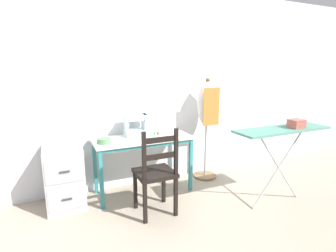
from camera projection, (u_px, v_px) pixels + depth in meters
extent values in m
plane|color=tan|center=(151.00, 200.00, 3.11)|extent=(14.00, 14.00, 0.00)
cube|color=silver|center=(134.00, 89.00, 3.33)|extent=(10.00, 0.05, 2.55)
cube|color=silver|center=(143.00, 139.00, 3.18)|extent=(1.19, 0.50, 0.02)
cube|color=teal|center=(149.00, 146.00, 3.00)|extent=(1.11, 0.03, 0.04)
cube|color=teal|center=(101.00, 180.00, 2.85)|extent=(0.04, 0.04, 0.68)
cube|color=teal|center=(191.00, 165.00, 3.29)|extent=(0.04, 0.04, 0.68)
cube|color=teal|center=(95.00, 167.00, 3.22)|extent=(0.04, 0.04, 0.68)
cube|color=teal|center=(176.00, 155.00, 3.66)|extent=(0.04, 0.04, 0.68)
cube|color=silver|center=(138.00, 133.00, 3.26)|extent=(0.32, 0.18, 0.08)
cube|color=silver|center=(146.00, 121.00, 3.28)|extent=(0.09, 0.15, 0.19)
cube|color=silver|center=(136.00, 117.00, 3.21)|extent=(0.28, 0.13, 0.07)
cube|color=silver|center=(126.00, 126.00, 3.18)|extent=(0.04, 0.10, 0.12)
cylinder|color=#B22D2D|center=(150.00, 121.00, 3.30)|extent=(0.02, 0.06, 0.06)
cylinder|color=#99999E|center=(146.00, 113.00, 3.26)|extent=(0.01, 0.01, 0.02)
cylinder|color=#56895B|center=(104.00, 141.00, 2.93)|extent=(0.15, 0.15, 0.06)
cylinder|color=#2F4B32|center=(104.00, 139.00, 2.93)|extent=(0.12, 0.12, 0.01)
cube|color=silver|center=(181.00, 135.00, 3.31)|extent=(0.11, 0.03, 0.00)
cube|color=silver|center=(181.00, 135.00, 3.30)|extent=(0.12, 0.02, 0.00)
torus|color=#DB511E|center=(176.00, 135.00, 3.27)|extent=(0.03, 0.03, 0.01)
torus|color=#DB511E|center=(176.00, 135.00, 3.27)|extent=(0.03, 0.03, 0.01)
cylinder|color=green|center=(155.00, 133.00, 3.30)|extent=(0.03, 0.03, 0.04)
cylinder|color=beige|center=(155.00, 132.00, 3.30)|extent=(0.03, 0.03, 0.00)
cylinder|color=beige|center=(155.00, 135.00, 3.31)|extent=(0.03, 0.03, 0.00)
cylinder|color=red|center=(158.00, 133.00, 3.30)|extent=(0.03, 0.03, 0.04)
cylinder|color=beige|center=(158.00, 132.00, 3.30)|extent=(0.03, 0.03, 0.00)
cylinder|color=beige|center=(158.00, 135.00, 3.31)|extent=(0.03, 0.03, 0.00)
cube|color=black|center=(155.00, 173.00, 2.76)|extent=(0.40, 0.38, 0.04)
cube|color=black|center=(135.00, 190.00, 2.89)|extent=(0.04, 0.04, 0.43)
cube|color=black|center=(164.00, 185.00, 3.02)|extent=(0.04, 0.04, 0.43)
cube|color=black|center=(145.00, 203.00, 2.60)|extent=(0.04, 0.04, 0.43)
cube|color=black|center=(176.00, 197.00, 2.74)|extent=(0.04, 0.04, 0.43)
cube|color=black|center=(144.00, 156.00, 2.50)|extent=(0.04, 0.04, 0.48)
cube|color=black|center=(176.00, 152.00, 2.63)|extent=(0.04, 0.04, 0.48)
cube|color=black|center=(160.00, 140.00, 2.53)|extent=(0.34, 0.02, 0.06)
cube|color=black|center=(160.00, 156.00, 2.57)|extent=(0.34, 0.02, 0.06)
cube|color=#B7B7BC|center=(64.00, 177.00, 2.91)|extent=(0.40, 0.46, 0.69)
cube|color=#A8A8AD|center=(65.00, 172.00, 2.67)|extent=(0.37, 0.01, 0.25)
cube|color=#333338|center=(65.00, 172.00, 2.66)|extent=(0.10, 0.01, 0.02)
cube|color=#A8A8AD|center=(67.00, 199.00, 2.73)|extent=(0.37, 0.01, 0.25)
cube|color=#333338|center=(67.00, 199.00, 2.73)|extent=(0.10, 0.01, 0.02)
cylinder|color=#846647|center=(205.00, 176.00, 3.78)|extent=(0.32, 0.32, 0.03)
cylinder|color=#ADA89E|center=(206.00, 147.00, 3.69)|extent=(0.03, 0.03, 0.82)
ellipsoid|color=beige|center=(207.00, 104.00, 3.55)|extent=(0.29, 0.21, 0.60)
sphere|color=brown|center=(208.00, 80.00, 3.49)|extent=(0.06, 0.06, 0.06)
cube|color=orange|center=(211.00, 107.00, 3.46)|extent=(0.24, 0.01, 0.50)
cube|color=#518E7A|center=(282.00, 129.00, 2.86)|extent=(1.14, 0.33, 0.02)
cylinder|color=#B7B7BC|center=(279.00, 168.00, 2.95)|extent=(0.70, 0.02, 0.88)
cylinder|color=#B7B7BC|center=(279.00, 168.00, 2.95)|extent=(0.70, 0.02, 0.88)
cube|color=#AD564C|center=(296.00, 124.00, 2.87)|extent=(0.15, 0.13, 0.09)
cube|color=#BE5F54|center=(297.00, 120.00, 2.86)|extent=(0.16, 0.14, 0.01)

